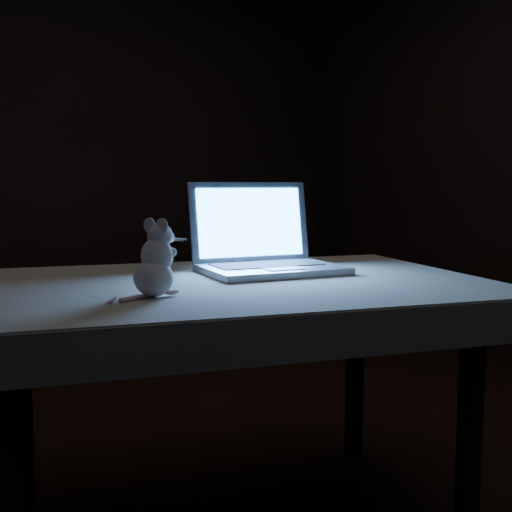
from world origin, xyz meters
TOP-DOWN VIEW (x-y plane):
  - floor at (0.00, 0.00)m, footprint 5.00×5.00m
  - back_wall at (0.00, 2.50)m, footprint 4.50×0.04m
  - table at (-0.23, -0.06)m, footprint 1.65×1.31m
  - tablecloth at (-0.33, -0.08)m, footprint 1.76×1.39m
  - laptop at (-0.02, 0.00)m, footprint 0.51×0.47m
  - plush_mouse at (-0.54, -0.18)m, footprint 0.20×0.20m

SIDE VIEW (x-z plane):
  - floor at x=0.00m, z-range 0.00..0.00m
  - table at x=-0.23m, z-range 0.00..0.77m
  - tablecloth at x=-0.33m, z-range 0.67..0.78m
  - plush_mouse at x=-0.54m, z-range 0.78..0.99m
  - laptop at x=-0.02m, z-range 0.78..1.09m
  - back_wall at x=0.00m, z-range 0.00..2.60m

